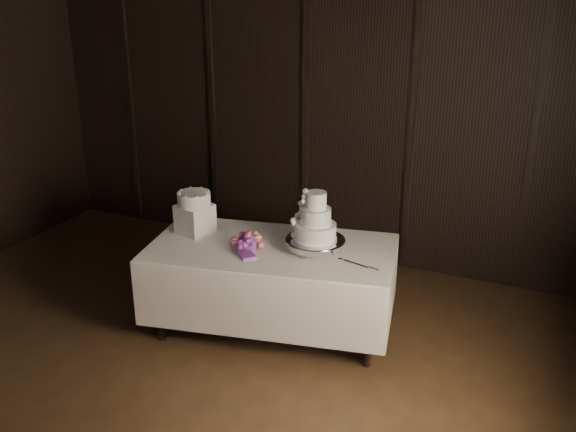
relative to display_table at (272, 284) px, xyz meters
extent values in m
cube|color=black|center=(-0.41, 1.70, 1.08)|extent=(6.04, 0.04, 3.04)
cube|color=#EFE6CE|center=(0.00, 0.00, 0.34)|extent=(2.15, 1.41, 0.01)
cube|color=white|center=(0.00, 0.00, -0.06)|extent=(1.97, 1.26, 0.71)
cylinder|color=silver|center=(0.35, 0.09, 0.39)|extent=(0.49, 0.49, 0.09)
cylinder|color=white|center=(0.35, 0.09, 0.50)|extent=(0.33, 0.33, 0.13)
cylinder|color=white|center=(0.35, 0.09, 0.63)|extent=(0.24, 0.24, 0.13)
cylinder|color=white|center=(0.35, 0.09, 0.76)|extent=(0.17, 0.17, 0.13)
cube|color=white|center=(-0.72, 0.00, 0.47)|extent=(0.32, 0.32, 0.25)
cylinder|color=white|center=(-0.72, 0.00, 0.65)|extent=(0.32, 0.32, 0.11)
cube|color=silver|center=(0.71, -0.03, 0.35)|extent=(0.36, 0.12, 0.01)
camera|label=1|loc=(2.12, -4.29, 2.42)|focal=40.00mm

